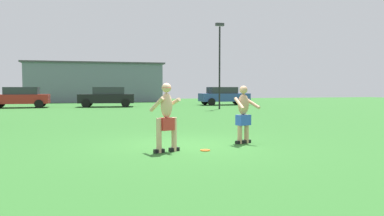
# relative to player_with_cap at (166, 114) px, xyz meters

# --- Properties ---
(ground_plane) EXTENTS (80.00, 80.00, 0.00)m
(ground_plane) POSITION_rel_player_with_cap_xyz_m (0.70, 0.87, -0.92)
(ground_plane) COLOR #2D6628
(player_with_cap) EXTENTS (0.75, 0.65, 1.68)m
(player_with_cap) POSITION_rel_player_with_cap_xyz_m (0.00, 0.00, 0.00)
(player_with_cap) COLOR black
(player_with_cap) RESTS_ON ground_plane
(player_in_blue) EXTENTS (0.68, 0.68, 1.61)m
(player_in_blue) POSITION_rel_player_with_cap_xyz_m (2.34, 0.79, -0.07)
(player_in_blue) COLOR black
(player_in_blue) RESTS_ON ground_plane
(frisbee) EXTENTS (0.24, 0.24, 0.03)m
(frisbee) POSITION_rel_player_with_cap_xyz_m (0.95, -0.09, -0.91)
(frisbee) COLOR orange
(frisbee) RESTS_ON ground_plane
(car_red_near_post) EXTENTS (4.31, 2.03, 1.58)m
(car_red_near_post) POSITION_rel_player_with_cap_xyz_m (-7.13, 22.00, -0.09)
(car_red_near_post) COLOR maroon
(car_red_near_post) RESTS_ON ground_plane
(car_blue_mid_lot) EXTENTS (4.35, 2.13, 1.58)m
(car_blue_mid_lot) POSITION_rel_player_with_cap_xyz_m (9.44, 22.28, -0.09)
(car_blue_mid_lot) COLOR #2D478C
(car_blue_mid_lot) RESTS_ON ground_plane
(car_black_far_end) EXTENTS (4.48, 2.43, 1.58)m
(car_black_far_end) POSITION_rel_player_with_cap_xyz_m (-0.63, 21.53, -0.09)
(car_black_far_end) COLOR black
(car_black_far_end) RESTS_ON ground_plane
(lamp_post) EXTENTS (0.60, 0.24, 6.10)m
(lamp_post) POSITION_rel_player_with_cap_xyz_m (7.01, 16.36, 2.79)
(lamp_post) COLOR black
(lamp_post) RESTS_ON ground_plane
(outbuilding_behind_lot) EXTENTS (14.32, 7.20, 4.17)m
(outbuilding_behind_lot) POSITION_rel_player_with_cap_xyz_m (-1.46, 33.71, 1.17)
(outbuilding_behind_lot) COLOR slate
(outbuilding_behind_lot) RESTS_ON ground_plane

